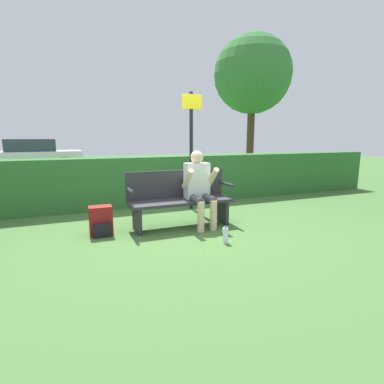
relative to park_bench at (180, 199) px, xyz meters
The scene contains 10 objects.
ground_plane 0.46m from the park_bench, 90.00° to the right, with size 40.00×40.00×0.00m, color #426B33.
hedge_back 1.81m from the park_bench, 90.00° to the left, with size 12.00×0.60×1.05m.
park_bench is the anchor object (origin of this frame).
person_seated 0.39m from the park_bench, 21.54° to the right, with size 0.53×0.59×1.25m.
backpack 1.30m from the park_bench, behind, with size 0.34×0.31×0.44m.
water_bottle 1.14m from the park_bench, 73.95° to the right, with size 0.08×0.08×0.24m.
signpost 1.50m from the park_bench, 58.71° to the left, with size 0.42×0.09×2.33m.
parked_car 10.92m from the park_bench, 107.00° to the left, with size 4.17×2.08×1.38m.
tree 8.24m from the park_bench, 48.46° to the left, with size 2.93×2.93×5.28m.
litter_crumple 0.94m from the park_bench, 54.94° to the right, with size 0.10×0.10×0.10m.
Camera 1 is at (-1.64, -4.51, 1.47)m, focal length 28.00 mm.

